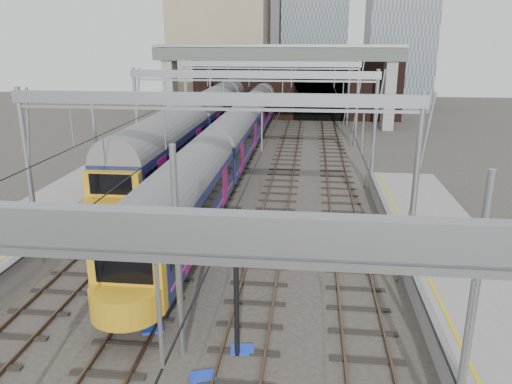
# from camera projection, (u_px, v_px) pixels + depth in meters

# --- Properties ---
(tracks) EXTENTS (14.40, 80.00, 0.22)m
(tracks) POSITION_uv_depth(u_px,v_px,m) (239.00, 217.00, 28.75)
(tracks) COLOR #4C3828
(tracks) RESTS_ON ground
(overhead_line) EXTENTS (16.80, 80.00, 8.00)m
(overhead_line) POSITION_uv_depth(u_px,v_px,m) (252.00, 91.00, 32.97)
(overhead_line) COLOR gray
(overhead_line) RESTS_ON ground
(retaining_wall) EXTENTS (28.00, 2.75, 9.00)m
(retaining_wall) POSITION_uv_depth(u_px,v_px,m) (292.00, 85.00, 62.39)
(retaining_wall) COLOR black
(retaining_wall) RESTS_ON ground
(overbridge) EXTENTS (28.00, 3.00, 9.25)m
(overbridge) POSITION_uv_depth(u_px,v_px,m) (278.00, 63.00, 56.04)
(overbridge) COLOR gray
(overbridge) RESTS_ON ground
(train_main) EXTENTS (2.64, 61.19, 4.60)m
(train_main) POSITION_uv_depth(u_px,v_px,m) (245.00, 124.00, 45.50)
(train_main) COLOR black
(train_main) RESTS_ON ground
(train_second) EXTENTS (3.02, 52.33, 5.12)m
(train_second) POSITION_uv_depth(u_px,v_px,m) (212.00, 114.00, 50.06)
(train_second) COLOR black
(train_second) RESTS_ON ground
(signal_near_centre) EXTENTS (0.38, 0.48, 5.17)m
(signal_near_centre) POSITION_uv_depth(u_px,v_px,m) (236.00, 266.00, 15.30)
(signal_near_centre) COLOR black
(signal_near_centre) RESTS_ON ground
(equip_cover_a) EXTENTS (0.91, 0.76, 0.09)m
(equip_cover_a) POSITION_uv_depth(u_px,v_px,m) (203.00, 377.00, 15.18)
(equip_cover_a) COLOR blue
(equip_cover_a) RESTS_ON ground
(equip_cover_b) EXTENTS (0.87, 0.73, 0.09)m
(equip_cover_b) POSITION_uv_depth(u_px,v_px,m) (153.00, 329.00, 17.67)
(equip_cover_b) COLOR blue
(equip_cover_b) RESTS_ON ground
(equip_cover_c) EXTENTS (0.83, 0.62, 0.09)m
(equip_cover_c) POSITION_uv_depth(u_px,v_px,m) (242.00, 350.00, 16.52)
(equip_cover_c) COLOR blue
(equip_cover_c) RESTS_ON ground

